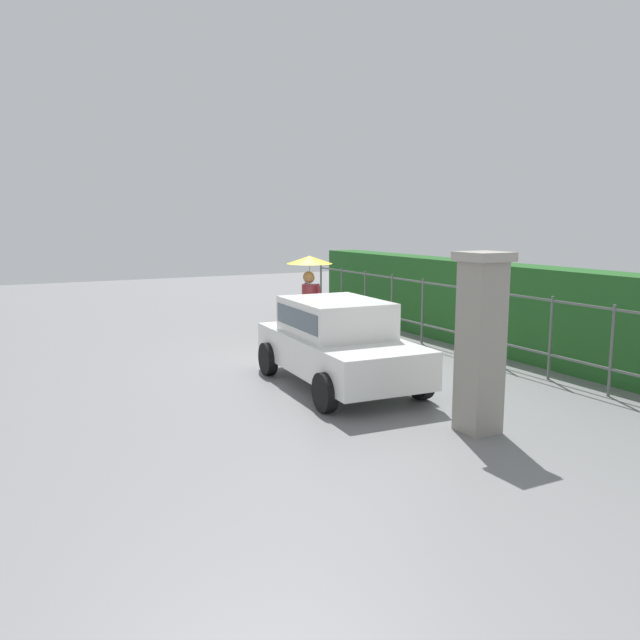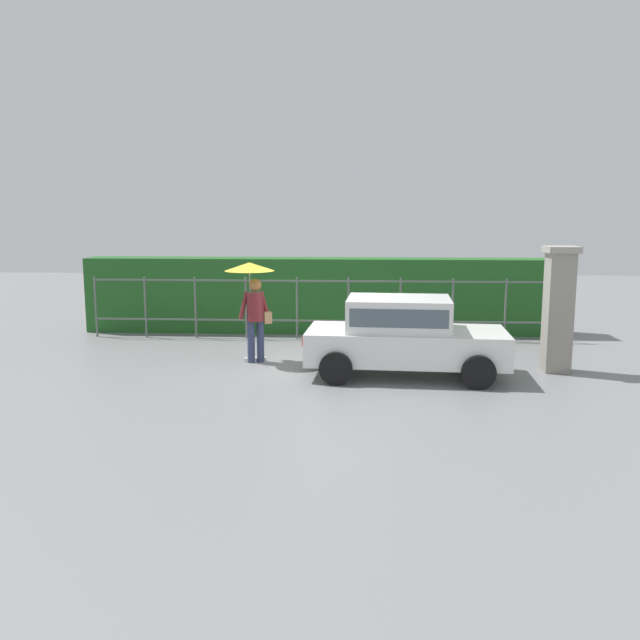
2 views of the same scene
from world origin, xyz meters
name	(u,v)px [view 2 (image 2 of 2)]	position (x,y,z in m)	size (l,w,h in m)	color
ground_plane	(331,365)	(0.00, 0.00, 0.00)	(40.00, 40.00, 0.00)	slate
car	(403,333)	(1.38, -0.74, 0.80)	(3.82, 2.04, 1.48)	white
pedestrian	(253,289)	(-1.62, 0.26, 1.51)	(1.01, 1.01, 2.05)	#2D3856
gate_pillar	(558,308)	(4.36, -0.24, 1.24)	(0.60, 0.60, 2.42)	gray
fence_section	(323,305)	(-0.33, 2.81, 0.83)	(11.28, 0.05, 1.50)	#59605B
hedge_row	(325,295)	(-0.33, 3.81, 0.95)	(12.23, 0.90, 1.90)	#235B23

